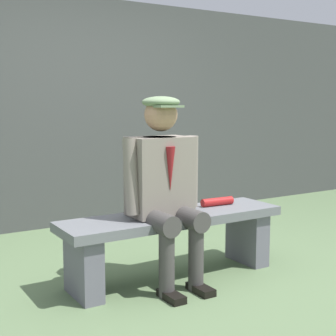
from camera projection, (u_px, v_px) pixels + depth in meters
The scene contains 5 objects.
ground_plane at pixel (173, 277), 3.80m from camera, with size 30.00×30.00×0.00m, color #5E774F.
bench at pixel (173, 233), 3.76m from camera, with size 1.76×0.46×0.50m.
seated_man at pixel (164, 180), 3.59m from camera, with size 0.62×0.62×1.37m.
rolled_magazine at pixel (217, 202), 4.03m from camera, with size 0.06×0.06×0.28m, color #B21E1E.
stadium_wall at pixel (71, 112), 5.41m from camera, with size 12.00×0.24×2.45m, color #454746.
Camera 1 is at (1.96, 3.09, 1.33)m, focal length 53.12 mm.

